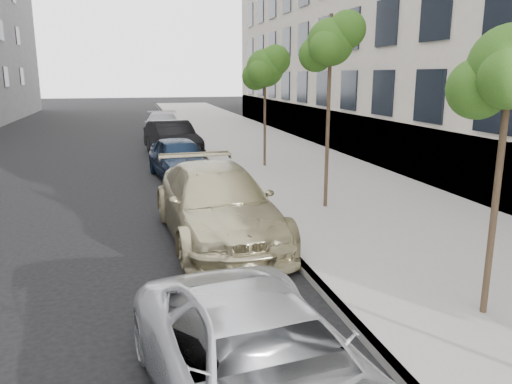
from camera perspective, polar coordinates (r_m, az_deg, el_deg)
name	(u,v)px	position (r m, az deg, el deg)	size (l,w,h in m)	color
sidewalk	(241,138)	(29.36, -1.74, 6.23)	(6.40, 72.00, 0.14)	gray
curb	(187,139)	(28.86, -7.85, 5.99)	(0.15, 72.00, 0.14)	#9E9B93
tree_near	(512,67)	(7.86, 27.26, 12.56)	(1.55, 1.35, 4.42)	#38281C
tree_mid	(332,43)	(13.50, 8.63, 16.52)	(1.59, 1.39, 5.13)	#38281C
tree_far	(266,68)	(19.65, 1.11, 13.98)	(1.77, 1.57, 4.65)	#38281C
minivan	(264,370)	(5.56, 0.87, -19.72)	(2.18, 4.73, 1.32)	silver
suv	(217,204)	(11.33, -4.49, -1.35)	(2.32, 5.71, 1.66)	tan
sedan_blue	(179,158)	(18.21, -8.75, 3.85)	(1.76, 4.36, 1.49)	#101F37
sedan_black	(172,139)	(23.36, -9.57, 6.02)	(1.69, 4.85, 1.60)	black
sedan_rear	(163,126)	(29.83, -10.59, 7.45)	(2.12, 5.22, 1.51)	gray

